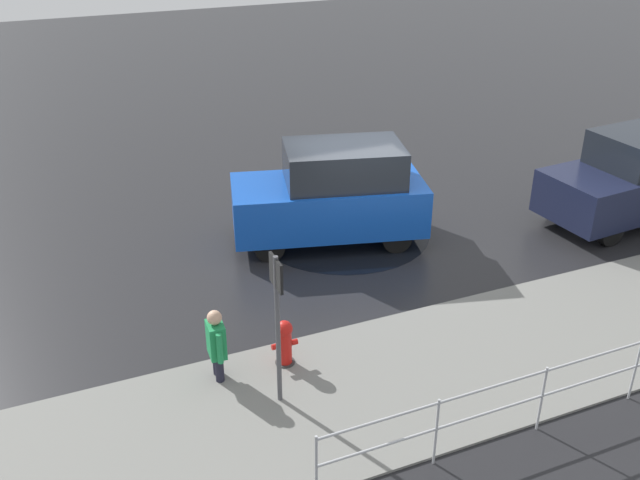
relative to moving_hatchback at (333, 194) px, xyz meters
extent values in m
plane|color=black|center=(-0.49, 0.51, -1.03)|extent=(60.00, 60.00, 0.00)
cube|color=slate|center=(-0.49, 4.71, -1.01)|extent=(24.00, 3.20, 0.04)
cube|color=blue|center=(0.08, -0.02, -0.23)|extent=(4.20, 2.63, 0.99)
cube|color=#1E232B|center=(-0.22, 0.06, 0.65)|extent=(2.64, 2.04, 0.77)
cylinder|color=black|center=(1.51, 0.34, -0.73)|extent=(0.64, 0.36, 0.60)
cylinder|color=black|center=(1.15, -1.04, -0.73)|extent=(0.64, 0.36, 0.60)
cylinder|color=black|center=(-0.98, 0.99, -0.73)|extent=(0.64, 0.36, 0.60)
cylinder|color=black|center=(-1.34, -0.39, -0.73)|extent=(0.64, 0.36, 0.60)
cube|color=#191E38|center=(-6.52, 1.61, -0.25)|extent=(4.42, 2.08, 0.95)
cylinder|color=black|center=(-5.16, 2.46, -0.73)|extent=(0.62, 0.27, 0.60)
cylinder|color=black|center=(-5.05, 0.99, -0.73)|extent=(0.62, 0.27, 0.60)
cylinder|color=red|center=(2.42, 3.66, -0.72)|extent=(0.22, 0.22, 0.62)
sphere|color=red|center=(2.42, 3.66, -0.35)|extent=(0.26, 0.26, 0.26)
cylinder|color=red|center=(2.26, 3.66, -0.64)|extent=(0.10, 0.09, 0.09)
cylinder|color=red|center=(2.58, 3.66, -0.64)|extent=(0.10, 0.09, 0.09)
cylinder|color=#2D2D2D|center=(2.42, 3.66, -1.00)|extent=(0.31, 0.31, 0.06)
cube|color=#1E8C4C|center=(3.47, 3.60, -0.30)|extent=(0.26, 0.37, 0.55)
sphere|color=tan|center=(3.47, 3.60, 0.08)|extent=(0.22, 0.22, 0.22)
cylinder|color=#1E1E2D|center=(3.47, 3.51, -0.80)|extent=(0.13, 0.13, 0.45)
cylinder|color=#1E1E2D|center=(3.48, 3.69, -0.80)|extent=(0.13, 0.13, 0.45)
cylinder|color=#1E8C4C|center=(3.46, 3.36, -0.30)|extent=(0.09, 0.09, 0.50)
cylinder|color=#1E8C4C|center=(3.48, 3.84, -0.30)|extent=(0.09, 0.09, 0.50)
cylinder|color=#B7BABF|center=(-1.92, 6.38, -0.50)|extent=(0.04, 0.04, 1.05)
cylinder|color=#B7BABF|center=(-0.27, 6.38, -0.50)|extent=(0.04, 0.04, 1.05)
cylinder|color=#B7BABF|center=(1.38, 6.38, -0.50)|extent=(0.04, 0.04, 1.05)
cylinder|color=#B7BABF|center=(3.03, 6.38, -0.50)|extent=(0.04, 0.04, 1.05)
cylinder|color=#B7BABF|center=(-1.10, 6.38, -0.03)|extent=(8.26, 0.04, 0.04)
cylinder|color=#B7BABF|center=(-1.10, 6.38, -0.45)|extent=(8.26, 0.04, 0.04)
cylinder|color=#4C4C51|center=(2.80, 4.44, 0.17)|extent=(0.07, 0.07, 2.40)
cube|color=black|center=(2.80, 4.44, 1.12)|extent=(0.04, 0.44, 0.44)
cylinder|color=black|center=(-0.34, -0.20, -1.02)|extent=(3.69, 3.69, 0.01)
camera|label=1|loc=(5.45, 12.17, 5.80)|focal=40.00mm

